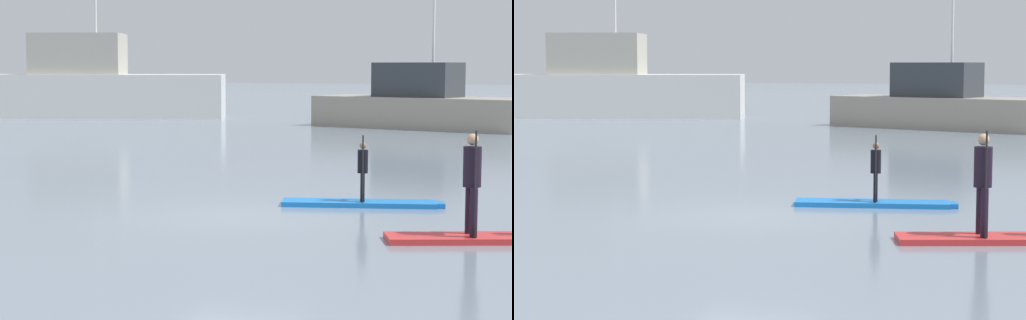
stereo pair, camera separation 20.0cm
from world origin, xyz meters
The scene contains 7 objects.
ground_plane centered at (0.00, 0.00, 0.00)m, with size 240.00×240.00×0.00m, color gray.
paddleboard_near centered at (1.93, 2.06, 0.05)m, with size 3.30×1.37×0.10m.
paddler_child_solo centered at (1.93, 2.05, 0.77)m, with size 0.25×0.40×1.34m.
paddleboard_far centered at (4.74, -1.10, 0.05)m, with size 3.40×1.79×0.10m.
paddler_adult centered at (4.44, -1.21, 1.04)m, with size 0.37×0.49×1.71m.
fishing_boat_white_large centered at (-19.12, 28.99, 1.61)m, with size 14.97×7.99×10.57m.
fishing_boat_green_midground centered at (-0.83, 26.18, 1.02)m, with size 10.13×5.75×8.31m.
Camera 2 is at (6.30, -16.76, 2.85)m, focal length 67.61 mm.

